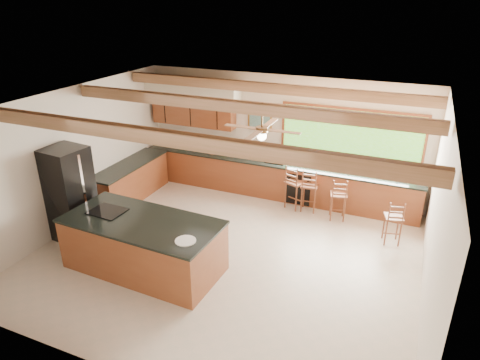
% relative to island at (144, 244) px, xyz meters
% --- Properties ---
extents(ground, '(7.20, 7.20, 0.00)m').
position_rel_island_xyz_m(ground, '(1.21, 1.05, -0.51)').
color(ground, '#BFB09E').
rests_on(ground, ground).
extents(room_shell, '(7.27, 6.54, 3.02)m').
position_rel_island_xyz_m(room_shell, '(1.04, 1.70, 1.71)').
color(room_shell, beige).
rests_on(room_shell, ground).
extents(counter_run, '(7.12, 3.10, 1.22)m').
position_rel_island_xyz_m(counter_run, '(0.39, 3.57, -0.04)').
color(counter_run, brown).
rests_on(counter_run, ground).
extents(island, '(2.95, 1.48, 1.03)m').
position_rel_island_xyz_m(island, '(0.00, 0.00, 0.00)').
color(island, brown).
rests_on(island, ground).
extents(refrigerator, '(0.85, 0.83, 1.98)m').
position_rel_island_xyz_m(refrigerator, '(-2.01, 0.39, 0.48)').
color(refrigerator, black).
rests_on(refrigerator, ground).
extents(bar_stool_a, '(0.50, 0.50, 1.10)m').
position_rel_island_xyz_m(bar_stool_a, '(1.87, 3.44, 0.14)').
color(bar_stool_a, brown).
rests_on(bar_stool_a, ground).
extents(bar_stool_b, '(0.41, 0.41, 1.06)m').
position_rel_island_xyz_m(bar_stool_b, '(2.22, 3.44, 0.12)').
color(bar_stool_b, brown).
rests_on(bar_stool_b, ground).
extents(bar_stool_c, '(0.44, 0.44, 1.02)m').
position_rel_island_xyz_m(bar_stool_c, '(2.93, 3.28, 0.10)').
color(bar_stool_c, brown).
rests_on(bar_stool_c, ground).
extents(bar_stool_d, '(0.43, 0.43, 0.98)m').
position_rel_island_xyz_m(bar_stool_d, '(4.16, 2.69, 0.07)').
color(bar_stool_d, brown).
rests_on(bar_stool_d, ground).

